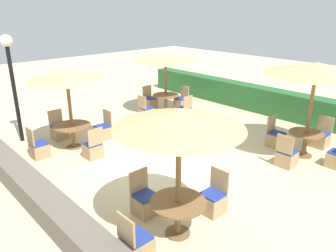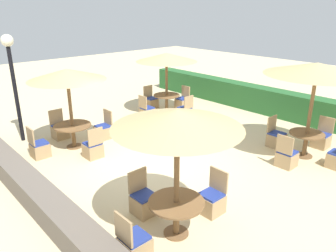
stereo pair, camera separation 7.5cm
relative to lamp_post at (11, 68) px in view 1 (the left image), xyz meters
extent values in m
plane|color=beige|center=(4.00, 2.10, -2.35)|extent=(40.00, 40.00, 0.00)
cube|color=#28602D|center=(4.00, 8.36, -1.85)|extent=(13.00, 0.70, 1.01)
cube|color=#6B6056|center=(4.00, -1.11, -2.09)|extent=(10.00, 0.56, 0.53)
cylinder|color=black|center=(0.00, 0.00, -0.85)|extent=(0.12, 0.12, 3.00)
sphere|color=silver|center=(0.00, 0.00, 0.79)|extent=(0.36, 0.36, 0.36)
cylinder|color=brown|center=(1.01, 5.35, -1.19)|extent=(0.10, 0.10, 2.32)
cone|color=tan|center=(1.01, 5.35, -0.11)|extent=(2.37, 2.37, 0.32)
cylinder|color=brown|center=(1.01, 5.35, -2.34)|extent=(0.48, 0.48, 0.03)
cylinder|color=brown|center=(1.01, 5.35, -1.99)|extent=(0.12, 0.12, 0.72)
cylinder|color=brown|center=(1.01, 5.35, -1.61)|extent=(1.04, 1.04, 0.04)
cube|color=tan|center=(0.96, 6.28, -2.15)|extent=(0.46, 0.46, 0.40)
cube|color=#233893|center=(0.96, 6.28, -1.93)|extent=(0.42, 0.42, 0.05)
cube|color=tan|center=(0.96, 6.49, -1.66)|extent=(0.46, 0.04, 0.48)
cube|color=tan|center=(1.01, 4.35, -2.15)|extent=(0.46, 0.46, 0.40)
cube|color=#233893|center=(1.01, 4.35, -1.93)|extent=(0.42, 0.42, 0.05)
cube|color=tan|center=(1.01, 4.14, -1.66)|extent=(0.46, 0.04, 0.48)
cube|color=tan|center=(0.04, 5.35, -2.15)|extent=(0.46, 0.46, 0.40)
cube|color=#233893|center=(0.04, 5.35, -1.93)|extent=(0.42, 0.42, 0.05)
cube|color=tan|center=(-0.17, 5.35, -1.66)|extent=(0.04, 0.46, 0.48)
cube|color=tan|center=(1.98, 5.41, -2.15)|extent=(0.46, 0.46, 0.40)
cube|color=#233893|center=(1.98, 5.41, -1.93)|extent=(0.42, 0.42, 0.05)
cube|color=tan|center=(2.19, 5.41, -1.66)|extent=(0.04, 0.46, 0.48)
cylinder|color=brown|center=(6.70, 0.45, -1.15)|extent=(0.10, 0.10, 2.39)
cone|color=tan|center=(6.70, 0.45, -0.04)|extent=(2.27, 2.27, 0.32)
cylinder|color=brown|center=(6.70, 0.45, -2.34)|extent=(0.48, 0.48, 0.03)
cylinder|color=brown|center=(6.70, 0.45, -2.02)|extent=(0.12, 0.12, 0.67)
cylinder|color=brown|center=(6.70, 0.45, -1.66)|extent=(1.05, 1.05, 0.04)
cube|color=tan|center=(6.69, 1.47, -2.15)|extent=(0.46, 0.46, 0.40)
cube|color=#233893|center=(6.69, 1.47, -1.93)|extent=(0.42, 0.42, 0.05)
cube|color=tan|center=(6.69, 1.68, -1.66)|extent=(0.46, 0.04, 0.48)
cube|color=tan|center=(6.68, -0.51, -2.15)|extent=(0.46, 0.46, 0.40)
cube|color=#233893|center=(6.68, -0.51, -1.93)|extent=(0.42, 0.42, 0.05)
cube|color=tan|center=(6.68, -0.72, -1.66)|extent=(0.46, 0.04, 0.48)
cube|color=tan|center=(5.78, 0.42, -2.15)|extent=(0.46, 0.46, 0.40)
cube|color=#233893|center=(5.78, 0.42, -1.93)|extent=(0.42, 0.42, 0.05)
cube|color=tan|center=(5.57, 0.42, -1.66)|extent=(0.04, 0.46, 0.48)
cylinder|color=brown|center=(1.62, 0.97, -1.19)|extent=(0.10, 0.10, 2.33)
cone|color=tan|center=(1.62, 0.97, -0.10)|extent=(2.23, 2.23, 0.32)
cylinder|color=brown|center=(1.62, 0.97, -2.34)|extent=(0.48, 0.48, 0.03)
cylinder|color=brown|center=(1.62, 0.97, -2.01)|extent=(0.12, 0.12, 0.68)
cylinder|color=brown|center=(1.62, 0.97, -1.66)|extent=(1.12, 1.12, 0.04)
cube|color=tan|center=(1.62, -0.08, -2.15)|extent=(0.46, 0.46, 0.40)
cube|color=#233893|center=(1.62, -0.08, -1.93)|extent=(0.42, 0.42, 0.05)
cube|color=tan|center=(1.62, -0.29, -1.66)|extent=(0.46, 0.04, 0.48)
cube|color=tan|center=(2.66, 1.03, -2.15)|extent=(0.46, 0.46, 0.40)
cube|color=#233893|center=(2.66, 1.03, -1.93)|extent=(0.42, 0.42, 0.05)
cube|color=tan|center=(2.87, 1.03, -1.66)|extent=(0.04, 0.46, 0.48)
cube|color=tan|center=(0.67, 0.98, -2.15)|extent=(0.46, 0.46, 0.40)
cube|color=#233893|center=(0.67, 0.98, -1.93)|extent=(0.42, 0.42, 0.05)
cube|color=tan|center=(0.46, 0.98, -1.66)|extent=(0.04, 0.46, 0.48)
cube|color=tan|center=(1.63, 2.01, -2.15)|extent=(0.46, 0.46, 0.40)
cube|color=#233893|center=(1.63, 2.01, -1.93)|extent=(0.42, 0.42, 0.05)
cube|color=tan|center=(1.63, 2.22, -1.66)|extent=(0.46, 0.04, 0.48)
cylinder|color=brown|center=(6.70, 5.55, -1.04)|extent=(0.10, 0.10, 2.61)
cone|color=tan|center=(6.70, 5.55, 0.18)|extent=(2.75, 2.75, 0.32)
cylinder|color=brown|center=(6.70, 5.55, -2.34)|extent=(0.48, 0.48, 0.03)
cylinder|color=brown|center=(6.70, 5.55, -2.01)|extent=(0.12, 0.12, 0.68)
cylinder|color=brown|center=(6.70, 5.55, -1.65)|extent=(0.96, 0.96, 0.04)
cube|color=tan|center=(5.79, 5.58, -2.15)|extent=(0.46, 0.46, 0.40)
cube|color=#233893|center=(5.79, 5.58, -1.93)|extent=(0.42, 0.42, 0.05)
cube|color=tan|center=(5.58, 5.58, -1.66)|extent=(0.04, 0.46, 0.48)
cube|color=tan|center=(6.73, 6.54, -2.15)|extent=(0.46, 0.46, 0.40)
cube|color=#233893|center=(6.73, 6.54, -1.93)|extent=(0.42, 0.42, 0.05)
cube|color=tan|center=(6.73, 6.75, -1.66)|extent=(0.46, 0.04, 0.48)
cube|color=tan|center=(6.68, 4.59, -2.15)|extent=(0.46, 0.46, 0.40)
cube|color=#233893|center=(6.68, 4.59, -1.93)|extent=(0.42, 0.42, 0.05)
cube|color=tan|center=(6.68, 4.38, -1.66)|extent=(0.46, 0.04, 0.48)
camera|label=1|loc=(10.35, -3.19, 1.72)|focal=35.00mm
camera|label=2|loc=(10.41, -3.13, 1.72)|focal=35.00mm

